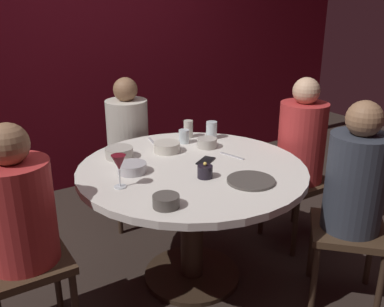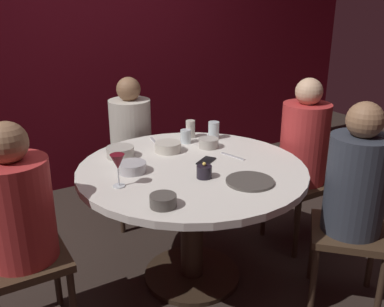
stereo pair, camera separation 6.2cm
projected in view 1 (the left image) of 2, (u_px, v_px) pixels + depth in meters
The scene contains 21 objects.
ground_plane at pixel (192, 276), 2.73m from camera, with size 8.00×8.00×0.00m, color #2D231E.
back_wall at pixel (82, 42), 3.71m from camera, with size 6.00×0.10×2.60m, color maroon.
dining_table at pixel (192, 191), 2.52m from camera, with size 1.32×1.32×0.75m.
seated_diner_left at pixel (18, 214), 2.00m from camera, with size 0.40×0.40×1.16m.
seated_diner_back at pixel (128, 135), 3.21m from camera, with size 0.40×0.40×1.13m.
seated_diner_right at pixel (301, 144), 2.92m from camera, with size 0.40×0.40×1.18m.
seated_diner_front_right at pixel (355, 184), 2.29m from camera, with size 0.57×0.57×1.19m.
candle_holder at pixel (205, 172), 2.31m from camera, with size 0.08×0.08×0.09m.
wine_glass at pixel (119, 164), 2.16m from camera, with size 0.08×0.08×0.18m.
dinner_plate at pixel (251, 181), 2.26m from camera, with size 0.26×0.26×0.01m, color #4C4742.
cell_phone at pixel (206, 161), 2.54m from camera, with size 0.07×0.14×0.01m, color black.
bowl_serving_large at pixel (132, 168), 2.38m from camera, with size 0.16×0.16×0.06m, color #B7B7BC.
bowl_salad_center at pixel (166, 201), 1.99m from camera, with size 0.13×0.13×0.06m, color #4C4742.
bowl_small_white at pixel (167, 147), 2.70m from camera, with size 0.17×0.17×0.06m, color beige.
bowl_sauce_side at pixel (119, 153), 2.60m from camera, with size 0.17×0.17×0.06m, color #B2ADA3.
bowl_rice_portion at pixel (207, 143), 2.77m from camera, with size 0.13×0.13×0.06m, color #B2ADA3.
cup_near_candle at pixel (212, 130), 2.94m from camera, with size 0.08×0.08×0.12m, color silver.
cup_by_left_diner at pixel (184, 136), 2.85m from camera, with size 0.07×0.07×0.09m, color silver.
cup_by_right_diner at pixel (188, 129), 2.96m from camera, with size 0.06×0.06×0.12m, color beige.
fork_near_plate at pixel (232, 156), 2.63m from camera, with size 0.02×0.18×0.01m, color #B7B7BC.
knife_near_plate at pixel (153, 142), 2.88m from camera, with size 0.02×0.18×0.01m, color #B7B7BC.
Camera 1 is at (-1.22, -1.94, 1.68)m, focal length 40.08 mm.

